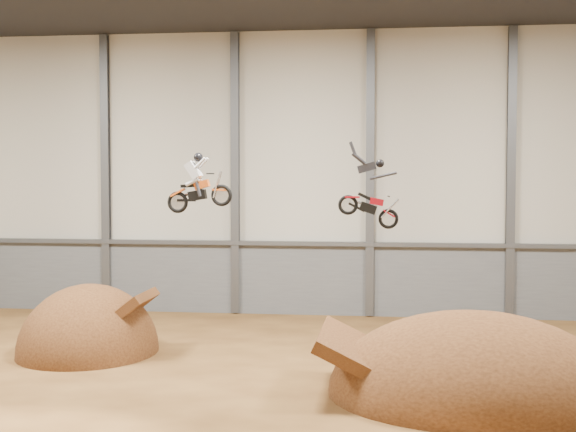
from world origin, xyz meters
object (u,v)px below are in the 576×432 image
at_px(fmx_rider_a, 201,179).
at_px(fmx_rider_b, 365,186).
at_px(landing_ramp, 473,395).
at_px(takeoff_ramp, 89,353).

height_order(fmx_rider_a, fmx_rider_b, fmx_rider_b).
height_order(landing_ramp, fmx_rider_b, fmx_rider_b).
xyz_separation_m(takeoff_ramp, landing_ramp, (14.27, -4.32, 0.00)).
height_order(takeoff_ramp, landing_ramp, takeoff_ramp).
relative_size(landing_ramp, fmx_rider_b, 3.29).
height_order(takeoff_ramp, fmx_rider_a, fmx_rider_a).
distance_m(fmx_rider_a, fmx_rider_b, 5.93).
bearing_deg(takeoff_ramp, fmx_rider_b, -14.10).
relative_size(takeoff_ramp, fmx_rider_a, 2.57).
bearing_deg(landing_ramp, fmx_rider_a, 164.96).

